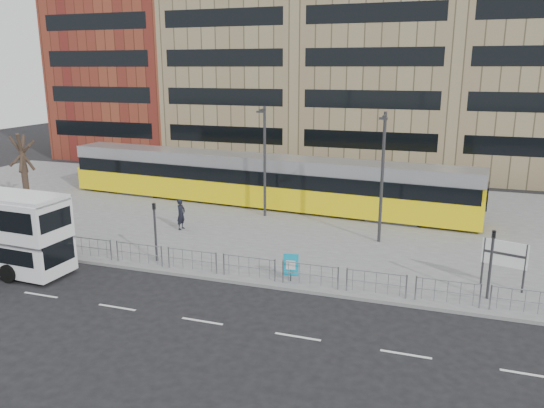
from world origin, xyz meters
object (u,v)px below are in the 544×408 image
(traffic_light_east, at_px, (491,256))
(pedestrian, at_px, (181,214))
(station_sign, at_px, (504,256))
(traffic_light_west, at_px, (155,224))
(lamp_post_east, at_px, (382,172))
(tram, at_px, (258,180))
(bare_tree, at_px, (19,131))
(lamp_post_west, at_px, (264,157))
(ad_panel, at_px, (291,265))

(traffic_light_east, bearing_deg, pedestrian, 162.68)
(station_sign, distance_m, traffic_light_west, 16.83)
(station_sign, bearing_deg, lamp_post_east, 157.10)
(tram, relative_size, bare_tree, 4.09)
(bare_tree, bearing_deg, traffic_light_east, -12.32)
(lamp_post_west, bearing_deg, ad_panel, -64.50)
(lamp_post_west, bearing_deg, station_sign, -29.53)
(tram, height_order, ad_panel, tram)
(ad_panel, xyz_separation_m, bare_tree, (-22.42, 7.65, 4.62))
(traffic_light_east, distance_m, bare_tree, 32.01)
(pedestrian, height_order, lamp_post_west, lamp_post_west)
(lamp_post_west, bearing_deg, bare_tree, -171.39)
(pedestrian, xyz_separation_m, traffic_light_west, (1.43, -5.41, 1.01))
(tram, height_order, lamp_post_east, lamp_post_east)
(pedestrian, bearing_deg, ad_panel, -117.62)
(bare_tree, bearing_deg, lamp_post_east, -1.05)
(station_sign, distance_m, bare_tree, 32.45)
(pedestrian, distance_m, lamp_post_east, 12.46)
(station_sign, bearing_deg, lamp_post_west, 166.31)
(tram, distance_m, ad_panel, 14.55)
(pedestrian, bearing_deg, tram, -12.96)
(traffic_light_west, height_order, traffic_light_east, same)
(ad_panel, bearing_deg, lamp_post_west, 108.26)
(station_sign, relative_size, pedestrian, 1.17)
(pedestrian, bearing_deg, traffic_light_east, -100.06)
(station_sign, relative_size, traffic_light_east, 0.73)
(station_sign, distance_m, pedestrian, 18.51)
(ad_panel, bearing_deg, traffic_light_west, 169.81)
(tram, relative_size, traffic_light_east, 10.01)
(tram, xyz_separation_m, bare_tree, (-16.05, -5.38, 3.58))
(lamp_post_east, height_order, bare_tree, bare_tree)
(station_sign, height_order, traffic_light_west, traffic_light_west)
(pedestrian, height_order, bare_tree, bare_tree)
(pedestrian, xyz_separation_m, lamp_post_east, (11.98, 1.39, 3.12))
(traffic_light_east, height_order, lamp_post_east, lamp_post_east)
(tram, xyz_separation_m, station_sign, (15.71, -10.81, -0.27))
(station_sign, bearing_deg, pedestrian, -175.25)
(traffic_light_east, distance_m, lamp_post_east, 8.65)
(traffic_light_west, bearing_deg, tram, 71.26)
(tram, bearing_deg, lamp_post_east, -27.06)
(traffic_light_east, bearing_deg, lamp_post_west, 143.63)
(traffic_light_east, height_order, lamp_post_west, lamp_post_west)
(pedestrian, bearing_deg, traffic_light_west, -159.51)
(lamp_post_west, distance_m, bare_tree, 17.76)
(lamp_post_west, xyz_separation_m, lamp_post_east, (8.08, -3.12, 0.04))
(bare_tree, bearing_deg, pedestrian, -7.79)
(traffic_light_west, distance_m, bare_tree, 17.05)
(ad_panel, relative_size, lamp_post_west, 0.18)
(ad_panel, distance_m, traffic_light_east, 8.80)
(lamp_post_west, relative_size, bare_tree, 0.97)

